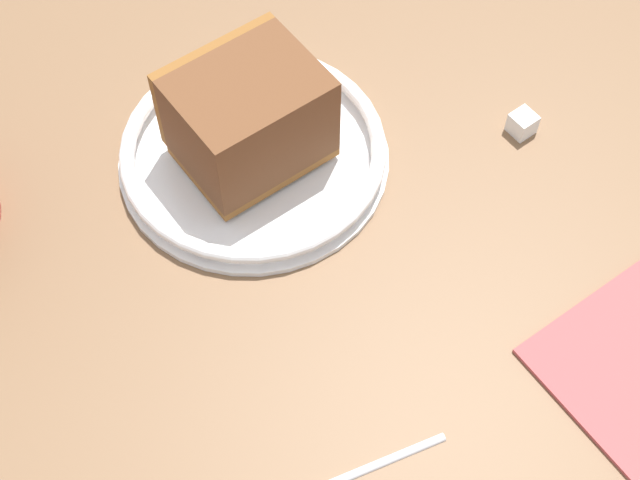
# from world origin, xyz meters

# --- Properties ---
(ground_plane) EXTENTS (1.12, 1.12, 0.03)m
(ground_plane) POSITION_xyz_m (0.00, 0.00, -0.01)
(ground_plane) COLOR brown
(small_plate) EXTENTS (0.17, 0.17, 0.02)m
(small_plate) POSITION_xyz_m (-0.04, 0.04, 0.01)
(small_plate) COLOR white
(small_plate) RESTS_ON ground_plane
(cake_slice) EXTENTS (0.09, 0.10, 0.07)m
(cake_slice) POSITION_xyz_m (-0.04, 0.04, 0.04)
(cake_slice) COLOR brown
(cake_slice) RESTS_ON small_plate
(sugar_cube) EXTENTS (0.02, 0.02, 0.02)m
(sugar_cube) POSITION_xyz_m (0.08, 0.18, 0.01)
(sugar_cube) COLOR white
(sugar_cube) RESTS_ON ground_plane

